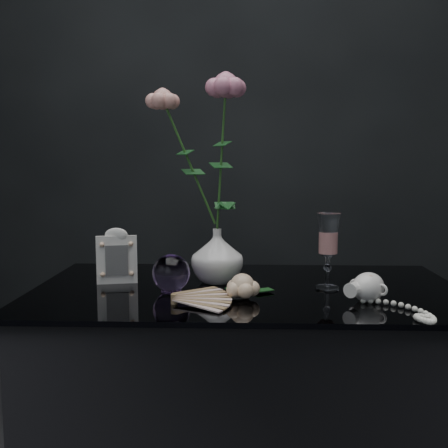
# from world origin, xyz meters

# --- Properties ---
(table) EXTENTS (1.05, 0.58, 0.76)m
(table) POSITION_xyz_m (0.00, 0.05, 0.38)
(table) COLOR black
(table) RESTS_ON ground
(vase) EXTENTS (0.15, 0.15, 0.14)m
(vase) POSITION_xyz_m (-0.08, 0.10, 0.83)
(vase) COLOR white
(vase) RESTS_ON table
(wine_glass) EXTENTS (0.07, 0.07, 0.19)m
(wine_glass) POSITION_xyz_m (0.20, 0.04, 0.86)
(wine_glass) COLOR white
(wine_glass) RESTS_ON table
(picture_frame) EXTENTS (0.12, 0.10, 0.14)m
(picture_frame) POSITION_xyz_m (-0.33, 0.08, 0.83)
(picture_frame) COLOR white
(picture_frame) RESTS_ON table
(paperweight) EXTENTS (0.12, 0.12, 0.09)m
(paperweight) POSITION_xyz_m (-0.18, 0.00, 0.81)
(paperweight) COLOR #A479C5
(paperweight) RESTS_ON table
(paper_fan) EXTENTS (0.28, 0.24, 0.03)m
(paper_fan) POSITION_xyz_m (-0.16, -0.11, 0.78)
(paper_fan) COLOR beige
(paper_fan) RESTS_ON table
(loose_rose) EXTENTS (0.13, 0.17, 0.06)m
(loose_rose) POSITION_xyz_m (-0.01, -0.06, 0.79)
(loose_rose) COLOR beige
(loose_rose) RESTS_ON table
(pearl_jar) EXTENTS (0.33, 0.33, 0.07)m
(pearl_jar) POSITION_xyz_m (0.27, -0.07, 0.80)
(pearl_jar) COLOR white
(pearl_jar) RESTS_ON table
(roses) EXTENTS (0.23, 0.11, 0.44)m
(roses) POSITION_xyz_m (-0.11, 0.09, 1.11)
(roses) COLOR #E5988C
(roses) RESTS_ON vase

